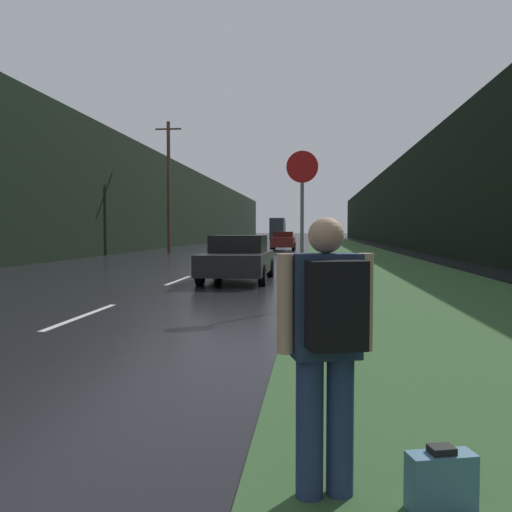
{
  "coord_description": "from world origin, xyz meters",
  "views": [
    {
      "loc": [
        4.1,
        -1.08,
        1.54
      ],
      "look_at": [
        2.52,
        13.98,
        0.82
      ],
      "focal_mm": 38.0,
      "sensor_mm": 36.0,
      "label": 1
    }
  ],
  "objects_px": {
    "delivery_truck": "(278,228)",
    "hitchhiker_with_backpack": "(327,339)",
    "car_passing_near": "(238,258)",
    "car_passing_far": "(283,241)",
    "suitcase": "(441,482)",
    "stop_sign": "(302,215)"
  },
  "relations": [
    {
      "from": "delivery_truck",
      "to": "hitchhiker_with_backpack",
      "type": "bearing_deg",
      "value": -86.13
    },
    {
      "from": "car_passing_near",
      "to": "car_passing_far",
      "type": "distance_m",
      "value": 25.33
    },
    {
      "from": "hitchhiker_with_backpack",
      "to": "suitcase",
      "type": "height_order",
      "value": "hitchhiker_with_backpack"
    },
    {
      "from": "suitcase",
      "to": "car_passing_far",
      "type": "height_order",
      "value": "car_passing_far"
    },
    {
      "from": "suitcase",
      "to": "delivery_truck",
      "type": "distance_m",
      "value": 89.35
    },
    {
      "from": "car_passing_far",
      "to": "delivery_truck",
      "type": "distance_m",
      "value": 50.51
    },
    {
      "from": "stop_sign",
      "to": "delivery_truck",
      "type": "xyz_separation_m",
      "value": [
        -5.72,
        81.31,
        0.03
      ]
    },
    {
      "from": "suitcase",
      "to": "car_passing_far",
      "type": "distance_m",
      "value": 38.85
    },
    {
      "from": "car_passing_near",
      "to": "delivery_truck",
      "type": "bearing_deg",
      "value": -87.22
    },
    {
      "from": "hitchhiker_with_backpack",
      "to": "delivery_truck",
      "type": "height_order",
      "value": "delivery_truck"
    },
    {
      "from": "car_passing_far",
      "to": "stop_sign",
      "type": "bearing_deg",
      "value": 93.79
    },
    {
      "from": "car_passing_far",
      "to": "car_passing_near",
      "type": "bearing_deg",
      "value": 90.0
    },
    {
      "from": "delivery_truck",
      "to": "car_passing_near",
      "type": "bearing_deg",
      "value": -87.22
    },
    {
      "from": "stop_sign",
      "to": "car_passing_far",
      "type": "bearing_deg",
      "value": 93.79
    },
    {
      "from": "suitcase",
      "to": "car_passing_far",
      "type": "xyz_separation_m",
      "value": [
        -2.97,
        38.73,
        0.56
      ]
    },
    {
      "from": "stop_sign",
      "to": "car_passing_far",
      "type": "height_order",
      "value": "stop_sign"
    },
    {
      "from": "hitchhiker_with_backpack",
      "to": "suitcase",
      "type": "bearing_deg",
      "value": -21.18
    },
    {
      "from": "suitcase",
      "to": "delivery_truck",
      "type": "relative_size",
      "value": 0.05
    },
    {
      "from": "suitcase",
      "to": "car_passing_near",
      "type": "relative_size",
      "value": 0.08
    },
    {
      "from": "stop_sign",
      "to": "hitchhiker_with_backpack",
      "type": "bearing_deg",
      "value": -87.78
    },
    {
      "from": "car_passing_far",
      "to": "delivery_truck",
      "type": "height_order",
      "value": "delivery_truck"
    },
    {
      "from": "hitchhiker_with_backpack",
      "to": "car_passing_far",
      "type": "bearing_deg",
      "value": 78.12
    }
  ]
}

